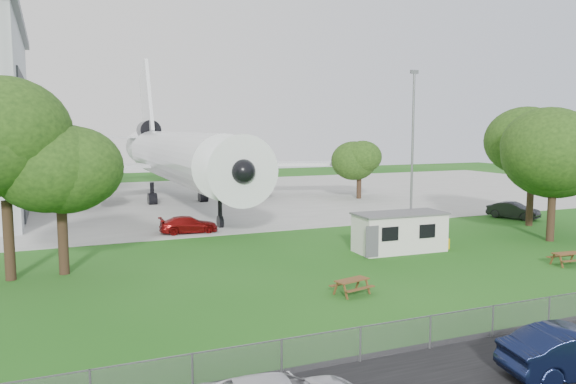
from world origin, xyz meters
name	(u,v)px	position (x,y,z in m)	size (l,w,h in m)	color
ground	(351,280)	(0.00, 0.00, 0.00)	(160.00, 160.00, 0.00)	#2F6B21
asphalt_strip	(545,377)	(0.00, -13.00, 0.01)	(120.00, 8.00, 0.02)	black
concrete_apron	(190,199)	(0.00, 38.00, 0.01)	(120.00, 46.00, 0.03)	#B7B7B2
airliner	(176,155)	(-2.00, 35.86, 5.27)	(46.36, 47.73, 17.69)	white
site_cabin	(400,232)	(6.56, 5.08, 1.31)	(6.80, 2.95, 2.62)	silver
picnic_west	(352,294)	(-1.25, -2.27, 0.00)	(1.80, 1.50, 0.76)	brown
picnic_east	(566,265)	(13.62, -2.13, 0.00)	(1.80, 1.50, 0.76)	brown
fence	(472,341)	(0.00, -9.50, 0.00)	(58.00, 0.04, 1.30)	gray
lamp_mast	(412,160)	(8.20, 6.20, 6.00)	(0.16, 0.16, 12.00)	slate
tree_west_big	(3,142)	(-17.03, 7.29, 7.49)	(7.42, 7.42, 11.21)	#382619
tree_west_small	(60,165)	(-14.31, 7.52, 6.18)	(6.04, 6.04, 9.22)	#382619
tree_east_front	(554,155)	(18.66, 3.65, 6.27)	(8.12, 8.12, 10.34)	#382619
tree_east_back	(533,146)	(22.35, 9.15, 6.69)	(6.92, 6.92, 10.16)	#382619
tree_far_apron	(359,160)	(18.23, 30.54, 4.53)	(5.47, 5.47, 7.28)	#382619
car_ne_sedan	(513,211)	(23.88, 12.49, 0.74)	(1.57, 4.51, 1.49)	black
car_apron_van	(189,225)	(-4.99, 17.03, 0.66)	(1.85, 4.54, 1.32)	maroon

